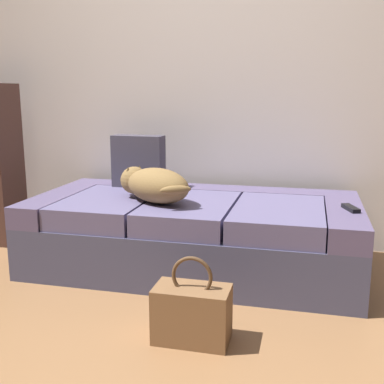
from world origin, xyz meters
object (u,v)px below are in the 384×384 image
object	(u,v)px
dog_tan	(153,185)
throw_pillow	(138,161)
handbag	(192,313)
couch	(194,233)
tv_remote	(351,208)

from	to	relation	value
dog_tan	throw_pillow	xyz separation A→B (m)	(-0.24, 0.40, 0.07)
throw_pillow	handbag	world-z (taller)	throw_pillow
couch	handbag	bearing A→B (deg)	-76.92
tv_remote	handbag	world-z (taller)	tv_remote
tv_remote	handbag	bearing A→B (deg)	-150.83
throw_pillow	handbag	size ratio (longest dim) A/B	0.90
couch	dog_tan	xyz separation A→B (m)	(-0.21, -0.14, 0.31)
tv_remote	couch	bearing A→B (deg)	155.14
couch	handbag	distance (m)	0.88
dog_tan	throw_pillow	bearing A→B (deg)	120.45
handbag	throw_pillow	bearing A→B (deg)	119.72
tv_remote	throw_pillow	size ratio (longest dim) A/B	0.44
dog_tan	throw_pillow	world-z (taller)	throw_pillow
dog_tan	handbag	size ratio (longest dim) A/B	1.45
dog_tan	throw_pillow	distance (m)	0.47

